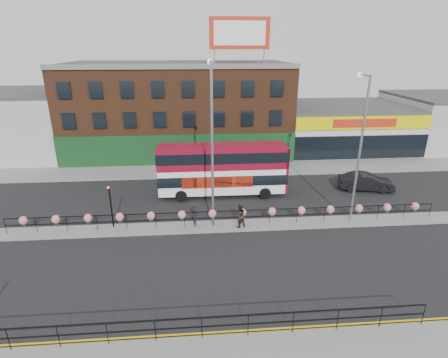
{
  "coord_description": "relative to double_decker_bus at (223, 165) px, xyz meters",
  "views": [
    {
      "loc": [
        -1.99,
        -21.86,
        12.04
      ],
      "look_at": [
        0.0,
        3.0,
        2.5
      ],
      "focal_mm": 28.0,
      "sensor_mm": 36.0,
      "label": 1
    }
  ],
  "objects": [
    {
      "name": "ground",
      "position": [
        -0.14,
        -5.84,
        -2.68
      ],
      "size": [
        120.0,
        120.0,
        0.0
      ],
      "primitive_type": "plane",
      "color": "black",
      "rests_on": "ground"
    },
    {
      "name": "north_pavement",
      "position": [
        -0.14,
        6.16,
        -2.6
      ],
      "size": [
        60.0,
        4.0,
        0.15
      ],
      "primitive_type": "cube",
      "color": "gray",
      "rests_on": "ground"
    },
    {
      "name": "median",
      "position": [
        -0.14,
        -5.84,
        -2.6
      ],
      "size": [
        60.0,
        1.6,
        0.15
      ],
      "primitive_type": "cube",
      "color": "gray",
      "rests_on": "ground"
    },
    {
      "name": "yellow_line_inner",
      "position": [
        -0.14,
        -15.54,
        -2.67
      ],
      "size": [
        60.0,
        0.1,
        0.01
      ],
      "primitive_type": "cube",
      "color": "gold",
      "rests_on": "ground"
    },
    {
      "name": "yellow_line_outer",
      "position": [
        -0.14,
        -15.72,
        -2.67
      ],
      "size": [
        60.0,
        0.1,
        0.01
      ],
      "primitive_type": "cube",
      "color": "gold",
      "rests_on": "ground"
    },
    {
      "name": "brick_building",
      "position": [
        -4.14,
        14.12,
        2.45
      ],
      "size": [
        25.0,
        12.21,
        10.3
      ],
      "color": "brown",
      "rests_on": "ground"
    },
    {
      "name": "supermarket",
      "position": [
        15.86,
        14.06,
        -0.03
      ],
      "size": [
        15.0,
        12.25,
        5.3
      ],
      "color": "silver",
      "rests_on": "ground"
    },
    {
      "name": "warehouse_west",
      "position": [
        -24.39,
        14.16,
        0.97
      ],
      "size": [
        15.5,
        12.0,
        7.3
      ],
      "color": "#ADACA8",
      "rests_on": "ground"
    },
    {
      "name": "billboard",
      "position": [
        2.36,
        9.15,
        10.51
      ],
      "size": [
        6.0,
        0.29,
        4.4
      ],
      "color": "red",
      "rests_on": "brick_building"
    },
    {
      "name": "median_railing",
      "position": [
        -0.14,
        -5.84,
        -1.63
      ],
      "size": [
        30.04,
        0.56,
        1.23
      ],
      "color": "black",
      "rests_on": "median"
    },
    {
      "name": "south_railing",
      "position": [
        -2.14,
        -15.94,
        -1.72
      ],
      "size": [
        20.04,
        0.05,
        1.12
      ],
      "color": "black",
      "rests_on": "south_pavement"
    },
    {
      "name": "double_decker_bus",
      "position": [
        0.0,
        0.0,
        0.0
      ],
      "size": [
        10.78,
        2.72,
        4.36
      ],
      "color": "white",
      "rests_on": "ground"
    },
    {
      "name": "car",
      "position": [
        12.73,
        -0.05,
        -1.91
      ],
      "size": [
        3.46,
        5.31,
        1.54
      ],
      "primitive_type": "imported",
      "rotation": [
        0.0,
        0.0,
        1.37
      ],
      "color": "black",
      "rests_on": "ground"
    },
    {
      "name": "pedestrian_a",
      "position": [
        -2.42,
        -5.64,
        -1.69
      ],
      "size": [
        0.87,
        0.79,
        1.68
      ],
      "primitive_type": "imported",
      "rotation": [
        0.0,
        0.0,
        1.91
      ],
      "color": "black",
      "rests_on": "median"
    },
    {
      "name": "pedestrian_b",
      "position": [
        0.69,
        -6.15,
        -1.66
      ],
      "size": [
        1.28,
        1.21,
        1.74
      ],
      "primitive_type": "imported",
      "rotation": [
        0.0,
        0.0,
        3.5
      ],
      "color": "black",
      "rests_on": "median"
    },
    {
      "name": "lamp_column_west",
      "position": [
        -1.14,
        -5.39,
        4.06
      ],
      "size": [
        0.4,
        1.95,
        11.11
      ],
      "color": "gray",
      "rests_on": "median"
    },
    {
      "name": "lamp_column_east",
      "position": [
        8.86,
        -5.53,
        3.55
      ],
      "size": [
        0.37,
        1.8,
        10.25
      ],
      "color": "gray",
      "rests_on": "median"
    },
    {
      "name": "traffic_light_median",
      "position": [
        -8.14,
        -5.45,
        -0.21
      ],
      "size": [
        0.15,
        0.28,
        3.65
      ],
      "color": "black",
      "rests_on": "median"
    }
  ]
}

